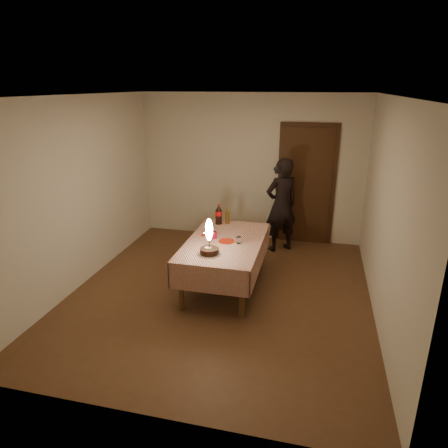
{
  "coord_description": "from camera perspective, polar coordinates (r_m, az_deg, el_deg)",
  "views": [
    {
      "loc": [
        1.19,
        -4.74,
        2.73
      ],
      "look_at": [
        0.01,
        0.17,
        0.95
      ],
      "focal_mm": 32.0,
      "sensor_mm": 36.0,
      "label": 1
    }
  ],
  "objects": [
    {
      "name": "birthday_cake",
      "position": [
        5.02,
        -2.12,
        -2.86
      ],
      "size": [
        0.3,
        0.3,
        0.47
      ],
      "color": "white",
      "rests_on": "dining_table"
    },
    {
      "name": "red_cup",
      "position": [
        5.56,
        -1.45,
        -1.57
      ],
      "size": [
        0.08,
        0.08,
        0.1
      ],
      "primitive_type": "cylinder",
      "color": "#AA0B27",
      "rests_on": "dining_table"
    },
    {
      "name": "red_plate",
      "position": [
        5.47,
        0.38,
        -2.47
      ],
      "size": [
        0.22,
        0.22,
        0.01
      ],
      "primitive_type": "cylinder",
      "color": "red",
      "rests_on": "dining_table"
    },
    {
      "name": "cola_bottle",
      "position": [
        6.1,
        -0.77,
        1.39
      ],
      "size": [
        0.1,
        0.1,
        0.32
      ],
      "color": "black",
      "rests_on": "dining_table"
    },
    {
      "name": "napkin_stack",
      "position": [
        5.7,
        -2.38,
        -1.5
      ],
      "size": [
        0.15,
        0.15,
        0.02
      ],
      "primitive_type": "cube",
      "color": "#AD2213",
      "rests_on": "dining_table"
    },
    {
      "name": "room_shell",
      "position": [
        5.07,
        0.02,
        7.16
      ],
      "size": [
        4.04,
        4.54,
        2.62
      ],
      "color": "beige",
      "rests_on": "ground"
    },
    {
      "name": "ground",
      "position": [
        5.6,
        -0.51,
        -9.78
      ],
      "size": [
        4.0,
        4.5,
        0.01
      ],
      "primitive_type": "cube",
      "color": "brown",
      "rests_on": "ground"
    },
    {
      "name": "clear_cup",
      "position": [
        5.39,
        2.14,
        -2.32
      ],
      "size": [
        0.07,
        0.07,
        0.09
      ],
      "primitive_type": "cylinder",
      "color": "silver",
      "rests_on": "dining_table"
    },
    {
      "name": "amber_bottle_left",
      "position": [
        6.13,
        0.48,
        1.14
      ],
      "size": [
        0.06,
        0.06,
        0.25
      ],
      "color": "#55370E",
      "rests_on": "dining_table"
    },
    {
      "name": "photographer",
      "position": [
        6.78,
        8.19,
        2.7
      ],
      "size": [
        0.7,
        0.66,
        1.61
      ],
      "color": "black",
      "rests_on": "ground"
    },
    {
      "name": "dining_table",
      "position": [
        5.53,
        0.12,
        -3.3
      ],
      "size": [
        1.02,
        1.72,
        0.69
      ],
      "color": "brown",
      "rests_on": "ground"
    }
  ]
}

